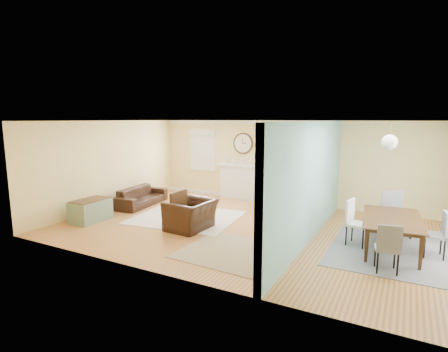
{
  "coord_description": "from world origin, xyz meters",
  "views": [
    {
      "loc": [
        3.34,
        -7.5,
        2.65
      ],
      "look_at": [
        -0.8,
        0.3,
        1.2
      ],
      "focal_mm": 28.0,
      "sensor_mm": 36.0,
      "label": 1
    }
  ],
  "objects_px": {
    "eames_chair": "(191,215)",
    "credenza": "(315,203)",
    "dining_table": "(393,234)",
    "sofa": "(141,196)",
    "green_chair": "(275,196)"
  },
  "relations": [
    {
      "from": "eames_chair",
      "to": "dining_table",
      "type": "bearing_deg",
      "value": 103.81
    },
    {
      "from": "green_chair",
      "to": "dining_table",
      "type": "xyz_separation_m",
      "value": [
        3.31,
        -2.2,
        -0.0
      ]
    },
    {
      "from": "sofa",
      "to": "green_chair",
      "type": "relative_size",
      "value": 2.56
    },
    {
      "from": "sofa",
      "to": "green_chair",
      "type": "distance_m",
      "value": 4.11
    },
    {
      "from": "dining_table",
      "to": "credenza",
      "type": "bearing_deg",
      "value": 44.46
    },
    {
      "from": "eames_chair",
      "to": "credenza",
      "type": "height_order",
      "value": "credenza"
    },
    {
      "from": "eames_chair",
      "to": "credenza",
      "type": "relative_size",
      "value": 0.67
    },
    {
      "from": "green_chair",
      "to": "dining_table",
      "type": "relative_size",
      "value": 0.39
    },
    {
      "from": "sofa",
      "to": "dining_table",
      "type": "bearing_deg",
      "value": -100.68
    },
    {
      "from": "eames_chair",
      "to": "dining_table",
      "type": "xyz_separation_m",
      "value": [
        4.38,
        0.77,
        -0.02
      ]
    },
    {
      "from": "eames_chair",
      "to": "green_chair",
      "type": "height_order",
      "value": "eames_chair"
    },
    {
      "from": "credenza",
      "to": "eames_chair",
      "type": "bearing_deg",
      "value": -134.27
    },
    {
      "from": "sofa",
      "to": "green_chair",
      "type": "xyz_separation_m",
      "value": [
        3.76,
        1.67,
        0.06
      ]
    },
    {
      "from": "green_chair",
      "to": "credenza",
      "type": "bearing_deg",
      "value": 162.92
    },
    {
      "from": "dining_table",
      "to": "eames_chair",
      "type": "bearing_deg",
      "value": 95.08
    }
  ]
}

